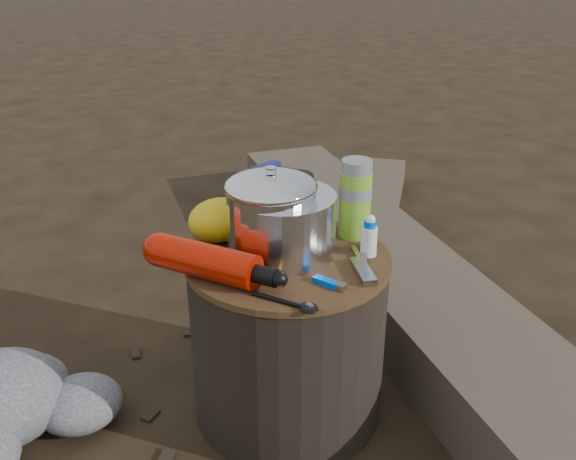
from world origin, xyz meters
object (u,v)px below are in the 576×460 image
stump (288,335)px  thermos (355,199)px  travel_mug (296,199)px  fuel_bottle (206,261)px  camping_pot (271,215)px  log_main (388,272)px

stump → thermos: thermos is taller
stump → thermos: size_ratio=2.45×
stump → travel_mug: bearing=55.0°
stump → fuel_bottle: 0.31m
fuel_bottle → thermos: (0.38, 0.02, 0.05)m
stump → camping_pot: bearing=138.4°
stump → log_main: 0.63m
stump → fuel_bottle: bearing=178.9°
camping_pot → thermos: (0.22, -0.00, -0.01)m
log_main → fuel_bottle: (-0.72, -0.30, 0.36)m
stump → thermos: 0.36m
thermos → travel_mug: bearing=123.1°
camping_pot → fuel_bottle: 0.18m
fuel_bottle → camping_pot: bearing=-26.9°
camping_pot → thermos: size_ratio=1.06×
stump → travel_mug: 0.33m
thermos → travel_mug: thermos is taller
log_main → thermos: size_ratio=11.33×
fuel_bottle → thermos: bearing=-31.4°
stump → camping_pot: size_ratio=2.32×
log_main → fuel_bottle: bearing=-146.7°
camping_pot → fuel_bottle: camping_pot is taller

